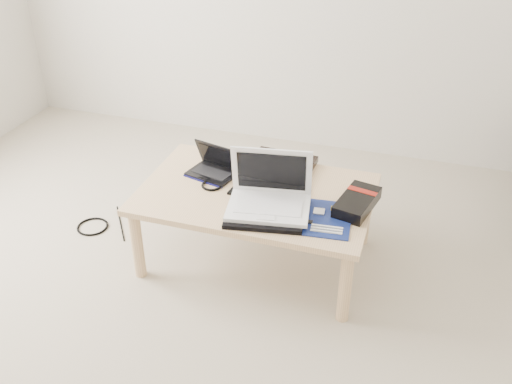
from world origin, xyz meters
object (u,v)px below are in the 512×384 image
(netbook, at_px, (213,168))
(coffee_table, at_px, (256,200))
(white_laptop, at_px, (270,195))
(gpu_box, at_px, (357,202))

(netbook, bearing_deg, coffee_table, -20.75)
(coffee_table, height_order, netbook, netbook)
(coffee_table, height_order, white_laptop, white_laptop)
(coffee_table, relative_size, netbook, 4.16)
(gpu_box, bearing_deg, netbook, 172.76)
(coffee_table, xyz_separation_m, netbook, (-0.25, 0.10, 0.08))
(coffee_table, distance_m, white_laptop, 0.20)
(white_laptop, distance_m, gpu_box, 0.40)
(coffee_table, bearing_deg, white_laptop, -50.40)
(netbook, bearing_deg, gpu_box, -7.24)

